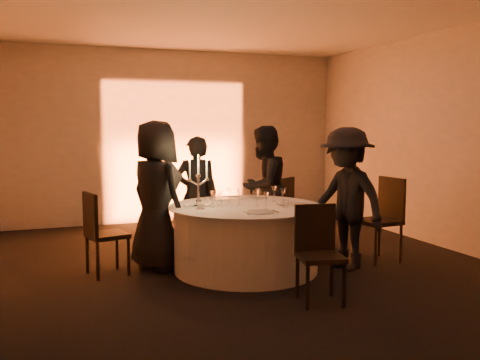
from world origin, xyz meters
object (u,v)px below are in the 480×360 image
object	(u,v)px
chair_back_left	(199,207)
guest_right	(346,199)
candelabra	(198,189)
chair_left	(100,229)
banquet_table	(246,238)
guest_left	(156,195)
chair_front	(318,247)
chair_right	(384,214)
chair_back_right	(279,207)
guest_back_right	(263,187)
coffee_cup	(200,206)
guest_back_left	(197,194)

from	to	relation	value
chair_back_left	guest_right	distance (m)	2.38
guest_right	candelabra	xyz separation A→B (m)	(-1.69, 0.41, 0.14)
chair_left	banquet_table	bearing A→B (deg)	-115.82
guest_left	banquet_table	bearing A→B (deg)	-137.88
chair_front	candelabra	xyz separation A→B (m)	(-0.82, 1.34, 0.46)
chair_left	chair_right	world-z (taller)	chair_right
chair_right	chair_back_right	bearing A→B (deg)	-151.78
guest_back_right	coffee_cup	bearing A→B (deg)	9.42
chair_back_right	guest_back_left	xyz separation A→B (m)	(-1.21, 0.02, 0.24)
guest_right	candelabra	world-z (taller)	guest_right
candelabra	guest_right	bearing A→B (deg)	-13.71
guest_left	chair_back_left	bearing A→B (deg)	-59.06
banquet_table	chair_back_left	world-z (taller)	chair_back_left
banquet_table	guest_back_left	world-z (taller)	guest_back_left
chair_left	guest_right	xyz separation A→B (m)	(2.77, -0.68, 0.30)
coffee_cup	candelabra	bearing A→B (deg)	81.31
coffee_cup	candelabra	distance (m)	0.24
guest_right	coffee_cup	xyz separation A→B (m)	(-1.72, 0.26, -0.04)
chair_back_right	candelabra	bearing A→B (deg)	-2.96
guest_back_right	coffee_cup	distance (m)	1.65
chair_right	guest_back_right	distance (m)	1.67
banquet_table	guest_back_left	xyz separation A→B (m)	(-0.29, 1.11, 0.39)
chair_back_left	coffee_cup	size ratio (longest dim) A/B	8.25
banquet_table	chair_back_right	world-z (taller)	chair_back_right
chair_left	chair_back_right	world-z (taller)	chair_back_right
chair_back_right	candelabra	distance (m)	1.84
guest_left	coffee_cup	bearing A→B (deg)	-165.58
chair_back_right	chair_right	bearing A→B (deg)	87.05
guest_left	guest_back_right	xyz separation A→B (m)	(1.62, 0.60, -0.03)
guest_left	guest_back_right	distance (m)	1.73
chair_back_left	chair_left	bearing A→B (deg)	43.68
guest_back_left	coffee_cup	size ratio (longest dim) A/B	14.16
banquet_table	guest_left	world-z (taller)	guest_left
chair_right	coffee_cup	xyz separation A→B (m)	(-2.36, 0.10, 0.20)
candelabra	chair_front	bearing A→B (deg)	-58.57
banquet_table	chair_back_left	bearing A→B (deg)	93.31
chair_back_left	chair_front	size ratio (longest dim) A/B	0.97
guest_left	coffee_cup	distance (m)	0.64
chair_front	chair_left	bearing A→B (deg)	150.45
guest_right	guest_left	bearing A→B (deg)	-125.90
chair_left	guest_left	size ratio (longest dim) A/B	0.54
chair_back_right	coffee_cup	distance (m)	1.91
guest_back_right	guest_right	distance (m)	1.45
chair_right	guest_right	xyz separation A→B (m)	(-0.64, -0.16, 0.25)
chair_back_right	guest_back_right	world-z (taller)	guest_back_right
chair_front	coffee_cup	bearing A→B (deg)	136.14
coffee_cup	chair_back_left	bearing A→B (deg)	74.65
guest_left	guest_right	xyz separation A→B (m)	(2.11, -0.76, -0.04)
guest_back_right	candelabra	xyz separation A→B (m)	(-1.20, -0.95, 0.14)
chair_front	guest_back_right	world-z (taller)	guest_back_right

